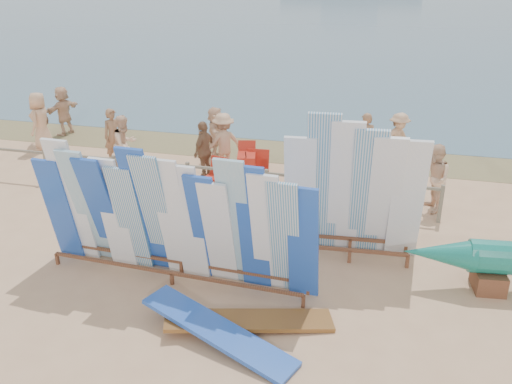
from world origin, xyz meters
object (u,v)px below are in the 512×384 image
(flat_board_c, at_px, (249,326))
(beachgoer_7, at_px, (365,141))
(beachgoer_3, at_px, (224,143))
(side_surfboard_rack, at_px, (353,195))
(beachgoer_0, at_px, (40,121))
(stroller, at_px, (247,168))
(beachgoer_extra_1, at_px, (43,119))
(beachgoer_5, at_px, (216,132))
(beachgoer_4, at_px, (204,151))
(beach_chair_right, at_px, (257,176))
(beachgoer_1, at_px, (114,136))
(beachgoer_8, at_px, (434,179))
(flat_board_d, at_px, (218,342))
(beach_chair_left, at_px, (216,179))
(main_surfboard_rack, at_px, (173,222))
(beachgoer_9, at_px, (398,140))
(beachgoer_2, at_px, (125,145))
(vendor_table, at_px, (249,239))
(beachgoer_11, at_px, (63,111))

(flat_board_c, height_order, beachgoer_7, beachgoer_7)
(beachgoer_3, bearing_deg, side_surfboard_rack, 95.67)
(beachgoer_7, distance_m, beachgoer_0, 9.85)
(stroller, xyz_separation_m, beachgoer_7, (2.90, 1.93, 0.37))
(beachgoer_extra_1, bearing_deg, beachgoer_5, -141.45)
(beachgoer_5, height_order, beachgoer_4, beachgoer_4)
(flat_board_c, bearing_deg, beachgoer_3, 1.61)
(beach_chair_right, height_order, beachgoer_0, beachgoer_0)
(stroller, distance_m, beachgoer_1, 4.22)
(stroller, distance_m, beachgoer_8, 4.70)
(flat_board_d, relative_size, beachgoer_extra_1, 1.63)
(beach_chair_left, xyz_separation_m, beachgoer_4, (-0.46, 0.47, 0.58))
(main_surfboard_rack, bearing_deg, beach_chair_right, 89.10)
(beachgoer_9, bearing_deg, beachgoer_7, 158.91)
(flat_board_c, relative_size, beachgoer_2, 1.64)
(beachgoer_8, bearing_deg, beachgoer_3, -118.45)
(main_surfboard_rack, distance_m, flat_board_d, 2.34)
(side_surfboard_rack, relative_size, vendor_table, 2.99)
(flat_board_d, xyz_separation_m, beach_chair_left, (-2.01, 5.98, 0.23))
(beach_chair_right, distance_m, beachgoer_4, 1.56)
(beach_chair_left, distance_m, beachgoer_8, 5.41)
(beachgoer_2, bearing_deg, beachgoer_1, 62.40)
(flat_board_c, height_order, beachgoer_extra_1, beachgoer_extra_1)
(side_surfboard_rack, height_order, beachgoer_4, side_surfboard_rack)
(beachgoer_7, bearing_deg, beach_chair_left, 30.63)
(beachgoer_9, bearing_deg, beachgoer_5, 139.03)
(flat_board_d, bearing_deg, flat_board_c, -16.38)
(beachgoer_2, bearing_deg, beachgoer_0, 87.11)
(stroller, bearing_deg, beach_chair_left, -163.30)
(beachgoer_8, xyz_separation_m, beachgoer_0, (-11.58, 1.76, 0.09))
(stroller, relative_size, beachgoer_3, 0.65)
(beachgoer_extra_1, distance_m, beachgoer_9, 11.06)
(beachgoer_extra_1, height_order, beachgoer_5, beachgoer_extra_1)
(beachgoer_4, bearing_deg, side_surfboard_rack, 62.84)
(beachgoer_4, bearing_deg, flat_board_c, 36.46)
(beach_chair_left, relative_size, beachgoer_8, 0.48)
(beachgoer_9, distance_m, beachgoer_5, 5.29)
(beachgoer_11, xyz_separation_m, beachgoer_4, (6.01, -2.79, -0.01))
(beach_chair_left, distance_m, beachgoer_extra_1, 6.90)
(beachgoer_3, bearing_deg, flat_board_d, 68.07)
(beach_chair_right, xyz_separation_m, beachgoer_extra_1, (-7.52, 1.79, 0.56))
(beachgoer_2, distance_m, beachgoer_7, 6.64)
(beach_chair_right, height_order, beachgoer_11, beachgoer_11)
(vendor_table, xyz_separation_m, flat_board_d, (0.26, -2.76, -0.33))
(vendor_table, bearing_deg, beachgoer_8, 38.67)
(beachgoer_8, bearing_deg, flat_board_c, -44.68)
(main_surfboard_rack, distance_m, beachgoer_11, 10.52)
(beach_chair_right, height_order, beachgoer_extra_1, beachgoer_extra_1)
(beachgoer_7, bearing_deg, beachgoer_9, -156.60)
(flat_board_d, height_order, beachgoer_11, beachgoer_11)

